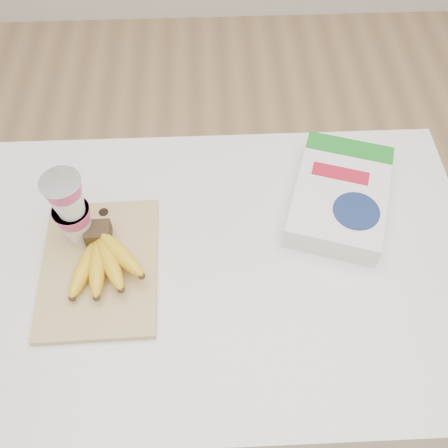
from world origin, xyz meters
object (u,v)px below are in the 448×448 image
table (221,335)px  cereal_box (340,195)px  yogurt_stack (70,208)px  bananas (103,259)px  cutting_board (100,267)px

table → cereal_box: cereal_box is taller
table → cereal_box: (0.26, 0.13, 0.42)m
yogurt_stack → cereal_box: size_ratio=0.54×
bananas → cereal_box: 0.50m
yogurt_stack → cutting_board: bearing=-59.6°
table → bananas: bearing=-178.0°
table → yogurt_stack: bearing=167.1°
table → cereal_box: bearing=26.7°
table → yogurt_stack: size_ratio=5.95×
cutting_board → cereal_box: (0.49, 0.14, 0.02)m
table → cutting_board: (-0.23, -0.01, 0.39)m
cereal_box → cutting_board: bearing=-146.4°
table → bananas: (-0.22, -0.01, 0.42)m
cutting_board → yogurt_stack: bearing=119.3°
yogurt_stack → bananas: bearing=-53.2°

